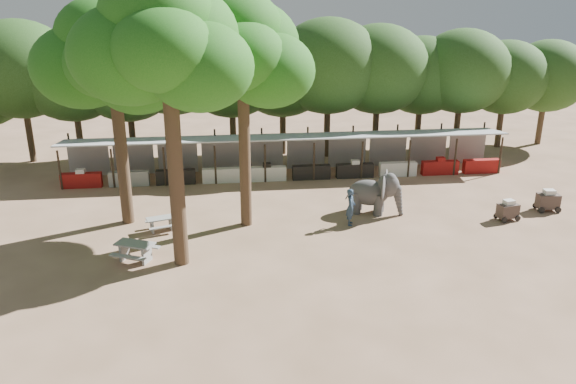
{
  "coord_description": "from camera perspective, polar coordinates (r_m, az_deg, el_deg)",
  "views": [
    {
      "loc": [
        -3.96,
        -20.36,
        11.04
      ],
      "look_at": [
        -1.0,
        5.0,
        2.0
      ],
      "focal_mm": 35.0,
      "sensor_mm": 36.0,
      "label": 1
    }
  ],
  "objects": [
    {
      "name": "yard_tree_center",
      "position": [
        22.73,
        -12.52,
        14.43
      ],
      "size": [
        7.1,
        6.9,
        12.04
      ],
      "color": "#332316",
      "rests_on": "ground"
    },
    {
      "name": "cart_back",
      "position": [
        33.12,
        24.9,
        -0.78
      ],
      "size": [
        1.29,
        0.9,
        1.19
      ],
      "rotation": [
        0.0,
        0.0,
        -0.09
      ],
      "color": "#352A26",
      "rests_on": "ground"
    },
    {
      "name": "backdrop_trees",
      "position": [
        39.94,
        -0.93,
        11.54
      ],
      "size": [
        46.46,
        5.95,
        8.33
      ],
      "color": "#332316",
      "rests_on": "ground"
    },
    {
      "name": "ground",
      "position": [
        23.5,
        3.88,
        -8.58
      ],
      "size": [
        100.0,
        100.0,
        0.0
      ],
      "primitive_type": "plane",
      "color": "brown",
      "rests_on": "ground"
    },
    {
      "name": "vendor_stalls",
      "position": [
        35.81,
        -0.05,
        3.52
      ],
      "size": [
        28.0,
        2.99,
        2.8
      ],
      "color": "#A3A7AB",
      "rests_on": "ground"
    },
    {
      "name": "yard_tree_back",
      "position": [
        26.68,
        -5.01,
        14.05
      ],
      "size": [
        7.1,
        6.9,
        11.36
      ],
      "color": "#332316",
      "rests_on": "ground"
    },
    {
      "name": "cart_front",
      "position": [
        30.99,
        21.43,
        -1.72
      ],
      "size": [
        1.24,
        0.93,
        1.09
      ],
      "rotation": [
        0.0,
        0.0,
        0.19
      ],
      "color": "#352A26",
      "rests_on": "ground"
    },
    {
      "name": "picnic_table_far",
      "position": [
        28.28,
        -12.76,
        -3.0
      ],
      "size": [
        1.7,
        1.61,
        0.69
      ],
      "rotation": [
        0.0,
        0.0,
        0.31
      ],
      "color": "gray",
      "rests_on": "ground"
    },
    {
      "name": "handler",
      "position": [
        28.31,
        6.39,
        -1.51
      ],
      "size": [
        0.6,
        0.77,
        1.9
      ],
      "primitive_type": "imported",
      "rotation": [
        0.0,
        0.0,
        1.34
      ],
      "color": "#26384C",
      "rests_on": "ground"
    },
    {
      "name": "yard_tree_left",
      "position": [
        28.17,
        -17.66,
        12.83
      ],
      "size": [
        7.1,
        6.9,
        11.02
      ],
      "color": "#332316",
      "rests_on": "ground"
    },
    {
      "name": "elephant",
      "position": [
        29.94,
        8.86,
        -0.06
      ],
      "size": [
        3.05,
        2.36,
        2.28
      ],
      "rotation": [
        0.0,
        0.0,
        -0.38
      ],
      "color": "#3B3838",
      "rests_on": "ground"
    },
    {
      "name": "picnic_table_near",
      "position": [
        25.41,
        -15.26,
        -5.63
      ],
      "size": [
        2.15,
        2.06,
        0.84
      ],
      "rotation": [
        0.0,
        0.0,
        -0.42
      ],
      "color": "gray",
      "rests_on": "ground"
    }
  ]
}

